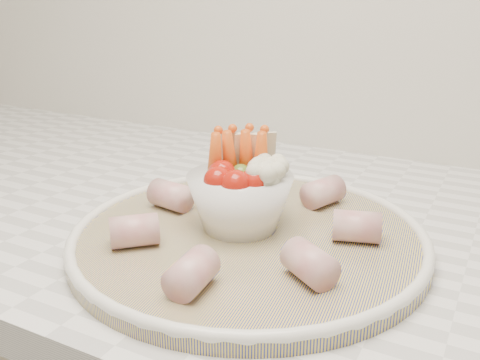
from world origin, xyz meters
The scene contains 3 objects.
serving_platter centered at (-0.16, 1.36, 0.93)m, with size 0.42×0.42×0.02m.
veggie_bowl centered at (-0.17, 1.37, 0.97)m, with size 0.11×0.12×0.10m.
cured_meat_rolls centered at (-0.16, 1.36, 0.95)m, with size 0.27×0.29×0.03m.
Camera 1 is at (0.08, 0.90, 1.18)m, focal length 40.00 mm.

